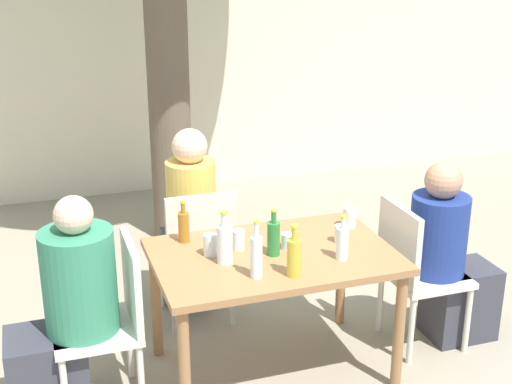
# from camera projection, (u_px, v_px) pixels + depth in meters

# --- Properties ---
(ground_plane) EXTENTS (30.00, 30.00, 0.00)m
(ground_plane) POSITION_uv_depth(u_px,v_px,m) (272.00, 369.00, 4.13)
(ground_plane) COLOR gray
(cafe_building_wall) EXTENTS (10.00, 0.08, 2.80)m
(cafe_building_wall) POSITION_uv_depth(u_px,v_px,m) (153.00, 46.00, 6.63)
(cafe_building_wall) COLOR beige
(cafe_building_wall) RESTS_ON ground_plane
(dining_table_front) EXTENTS (1.31, 0.86, 0.74)m
(dining_table_front) POSITION_uv_depth(u_px,v_px,m) (273.00, 267.00, 3.91)
(dining_table_front) COLOR #996B42
(dining_table_front) RESTS_ON ground_plane
(patio_chair_0) EXTENTS (0.44, 0.44, 0.92)m
(patio_chair_0) POSITION_uv_depth(u_px,v_px,m) (112.00, 314.00, 3.69)
(patio_chair_0) COLOR beige
(patio_chair_0) RESTS_ON ground_plane
(patio_chair_1) EXTENTS (0.44, 0.44, 0.92)m
(patio_chair_1) POSITION_uv_depth(u_px,v_px,m) (414.00, 267.00, 4.22)
(patio_chair_1) COLOR beige
(patio_chair_1) RESTS_ON ground_plane
(patio_chair_2) EXTENTS (0.44, 0.44, 0.92)m
(patio_chair_2) POSITION_uv_depth(u_px,v_px,m) (198.00, 248.00, 4.47)
(patio_chair_2) COLOR beige
(patio_chair_2) RESTS_ON ground_plane
(person_seated_0) EXTENTS (0.59, 0.37, 1.19)m
(person_seated_0) POSITION_uv_depth(u_px,v_px,m) (66.00, 319.00, 3.62)
(person_seated_0) COLOR #383842
(person_seated_0) RESTS_ON ground_plane
(person_seated_1) EXTENTS (0.57, 0.34, 1.16)m
(person_seated_1) POSITION_uv_depth(u_px,v_px,m) (449.00, 262.00, 4.29)
(person_seated_1) COLOR #383842
(person_seated_1) RESTS_ON ground_plane
(person_seated_2) EXTENTS (0.31, 0.56, 1.26)m
(person_seated_2) POSITION_uv_depth(u_px,v_px,m) (189.00, 228.00, 4.66)
(person_seated_2) COLOR #383842
(person_seated_2) RESTS_ON ground_plane
(oil_cruet_0) EXTENTS (0.07, 0.07, 0.28)m
(oil_cruet_0) POSITION_uv_depth(u_px,v_px,m) (294.00, 256.00, 3.59)
(oil_cruet_0) COLOR gold
(oil_cruet_0) RESTS_ON dining_table_front
(amber_bottle_1) EXTENTS (0.06, 0.06, 0.25)m
(amber_bottle_1) POSITION_uv_depth(u_px,v_px,m) (184.00, 226.00, 3.99)
(amber_bottle_1) COLOR #9E661E
(amber_bottle_1) RESTS_ON dining_table_front
(water_bottle_2) EXTENTS (0.07, 0.07, 0.25)m
(water_bottle_2) POSITION_uv_depth(u_px,v_px,m) (342.00, 242.00, 3.78)
(water_bottle_2) COLOR silver
(water_bottle_2) RESTS_ON dining_table_front
(green_bottle_3) EXTENTS (0.07, 0.07, 0.26)m
(green_bottle_3) POSITION_uv_depth(u_px,v_px,m) (274.00, 237.00, 3.82)
(green_bottle_3) COLOR #287A38
(green_bottle_3) RESTS_ON dining_table_front
(water_bottle_4) EXTENTS (0.06, 0.06, 0.31)m
(water_bottle_4) POSITION_uv_depth(u_px,v_px,m) (256.00, 256.00, 3.56)
(water_bottle_4) COLOR silver
(water_bottle_4) RESTS_ON dining_table_front
(water_bottle_5) EXTENTS (0.08, 0.08, 0.29)m
(water_bottle_5) POSITION_uv_depth(u_px,v_px,m) (225.00, 243.00, 3.73)
(water_bottle_5) COLOR silver
(water_bottle_5) RESTS_ON dining_table_front
(drinking_glass_0) EXTENTS (0.08, 0.08, 0.12)m
(drinking_glass_0) POSITION_uv_depth(u_px,v_px,m) (350.00, 217.00, 4.21)
(drinking_glass_0) COLOR silver
(drinking_glass_0) RESTS_ON dining_table_front
(drinking_glass_1) EXTENTS (0.07, 0.07, 0.11)m
(drinking_glass_1) POSITION_uv_depth(u_px,v_px,m) (239.00, 240.00, 3.90)
(drinking_glass_1) COLOR white
(drinking_glass_1) RESTS_ON dining_table_front
(drinking_glass_2) EXTENTS (0.06, 0.06, 0.09)m
(drinking_glass_2) POSITION_uv_depth(u_px,v_px,m) (287.00, 241.00, 3.92)
(drinking_glass_2) COLOR silver
(drinking_glass_2) RESTS_ON dining_table_front
(drinking_glass_3) EXTENTS (0.07, 0.07, 0.12)m
(drinking_glass_3) POSITION_uv_depth(u_px,v_px,m) (210.00, 245.00, 3.83)
(drinking_glass_3) COLOR silver
(drinking_glass_3) RESTS_ON dining_table_front
(drinking_glass_4) EXTENTS (0.07, 0.07, 0.10)m
(drinking_glass_4) POSITION_uv_depth(u_px,v_px,m) (340.00, 234.00, 4.00)
(drinking_glass_4) COLOR silver
(drinking_glass_4) RESTS_ON dining_table_front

